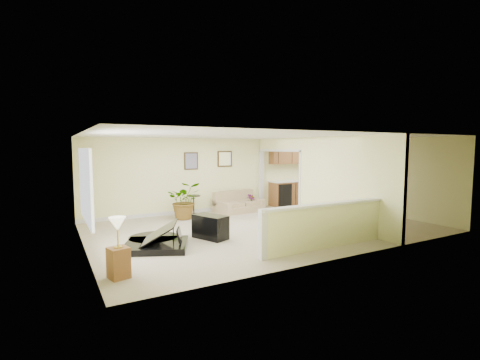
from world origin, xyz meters
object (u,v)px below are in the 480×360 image
palm_plant (185,201)px  lamp_stand (118,252)px  piano (153,224)px  accent_table (194,202)px  small_plant (251,204)px  piano_bench (210,227)px  loveseat (238,201)px

palm_plant → lamp_stand: palm_plant is taller
lamp_stand → piano: bearing=57.1°
accent_table → small_plant: accent_table is taller
piano → piano_bench: piano is taller
piano_bench → accent_table: 3.10m
loveseat → palm_plant: 2.07m
piano_bench → loveseat: 3.64m
piano → loveseat: 4.73m
accent_table → lamp_stand: (-3.15, -4.61, 0.03)m
loveseat → lamp_stand: bearing=-144.5°
piano → small_plant: size_ratio=3.28×
piano_bench → accent_table: (0.75, 3.00, 0.13)m
lamp_stand → small_plant: bearing=39.9°
small_plant → accent_table: bearing=171.4°
palm_plant → small_plant: palm_plant is taller
piano_bench → piano: bearing=-176.5°
piano → loveseat: size_ratio=1.10×
piano_bench → palm_plant: size_ratio=0.68×
piano_bench → lamp_stand: size_ratio=0.82×
accent_table → lamp_stand: lamp_stand is taller
piano → small_plant: (4.16, 2.79, -0.28)m
accent_table → lamp_stand: 5.58m
loveseat → lamp_stand: 6.46m
piano_bench → lamp_stand: 2.89m
palm_plant → lamp_stand: bearing=-123.0°
accent_table → palm_plant: palm_plant is taller
piano → piano_bench: bearing=27.4°
small_plant → piano_bench: bearing=-135.4°
accent_table → piano_bench: bearing=-104.0°
small_plant → piano: bearing=-146.2°
piano_bench → accent_table: size_ratio=1.33×
palm_plant → small_plant: size_ratio=2.19×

